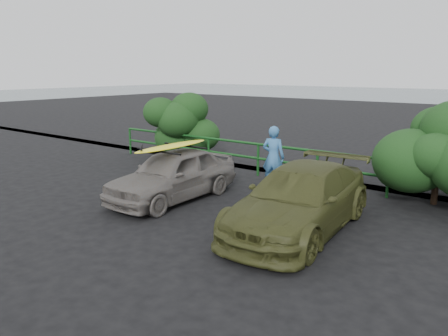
# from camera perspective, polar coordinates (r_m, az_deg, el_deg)

# --- Properties ---
(ground) EXTENTS (80.00, 80.00, 0.00)m
(ground) POSITION_cam_1_polar(r_m,az_deg,el_deg) (9.43, -7.27, -7.59)
(ground) COLOR black
(guardrail) EXTENTS (14.00, 0.08, 1.04)m
(guardrail) POSITION_cam_1_polar(r_m,az_deg,el_deg) (13.16, 8.12, 0.59)
(guardrail) COLOR #154A19
(guardrail) RESTS_ON ground
(shrub_left) EXTENTS (3.20, 2.40, 2.46)m
(shrub_left) POSITION_cam_1_polar(r_m,az_deg,el_deg) (16.19, -6.09, 5.46)
(shrub_left) COLOR #1A3E16
(shrub_left) RESTS_ON ground
(sedan) EXTENTS (1.58, 3.83, 1.30)m
(sedan) POSITION_cam_1_polar(r_m,az_deg,el_deg) (11.17, -6.69, -0.85)
(sedan) COLOR #6A635E
(sedan) RESTS_ON ground
(olive_vehicle) EXTENTS (2.20, 4.69, 1.32)m
(olive_vehicle) POSITION_cam_1_polar(r_m,az_deg,el_deg) (9.08, 9.88, -4.05)
(olive_vehicle) COLOR #3F421D
(olive_vehicle) RESTS_ON ground
(man) EXTENTS (0.71, 0.54, 1.75)m
(man) POSITION_cam_1_polar(r_m,az_deg,el_deg) (12.24, 6.46, 1.43)
(man) COLOR teal
(man) RESTS_ON ground
(roof_rack) EXTENTS (1.48, 1.04, 0.05)m
(roof_rack) POSITION_cam_1_polar(r_m,az_deg,el_deg) (11.04, -6.78, 2.56)
(roof_rack) COLOR black
(roof_rack) RESTS_ON sedan
(surfboard) EXTENTS (0.54, 2.49, 0.07)m
(surfboard) POSITION_cam_1_polar(r_m,az_deg,el_deg) (11.03, -6.78, 2.87)
(surfboard) COLOR #FFF31A
(surfboard) RESTS_ON roof_rack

